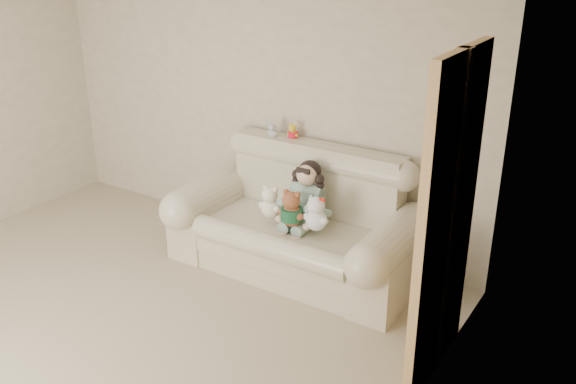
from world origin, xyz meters
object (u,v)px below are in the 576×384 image
at_px(seated_child, 307,193).
at_px(cream_teddy, 271,199).
at_px(white_cat, 317,210).
at_px(brown_teddy, 292,205).
at_px(sofa, 295,214).

xyz_separation_m(seated_child, cream_teddy, (-0.23, -0.20, -0.03)).
bearing_deg(white_cat, brown_teddy, 165.88).
height_order(seated_child, cream_teddy, seated_child).
bearing_deg(white_cat, cream_teddy, 154.53).
xyz_separation_m(white_cat, cream_teddy, (-0.44, 0.00, -0.01)).
xyz_separation_m(sofa, seated_child, (0.07, 0.08, 0.18)).
height_order(white_cat, cream_teddy, white_cat).
distance_m(seated_child, cream_teddy, 0.31).
xyz_separation_m(seated_child, brown_teddy, (0.01, -0.25, -0.02)).
distance_m(sofa, seated_child, 0.21).
bearing_deg(seated_child, white_cat, -51.67).
relative_size(seated_child, brown_teddy, 1.55).
bearing_deg(brown_teddy, cream_teddy, 161.64).
xyz_separation_m(sofa, brown_teddy, (0.08, -0.17, 0.16)).
bearing_deg(sofa, brown_teddy, -64.91).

